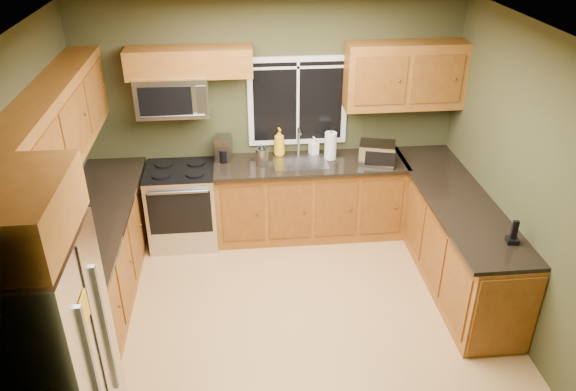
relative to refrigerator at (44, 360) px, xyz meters
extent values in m
plane|color=tan|center=(1.74, 1.30, -0.90)|extent=(4.20, 4.20, 0.00)
plane|color=white|center=(1.74, 1.30, 1.80)|extent=(4.20, 4.20, 0.00)
plane|color=#3C3D21|center=(1.74, 3.10, 0.45)|extent=(4.20, 0.00, 4.20)
plane|color=#3C3D21|center=(1.74, -0.50, 0.45)|extent=(4.20, 0.00, 4.20)
plane|color=#3C3D21|center=(-0.36, 1.30, 0.45)|extent=(0.00, 3.60, 3.60)
plane|color=#3C3D21|center=(3.84, 1.30, 0.45)|extent=(0.00, 3.60, 3.60)
cube|color=white|center=(2.04, 3.09, 0.65)|extent=(1.12, 0.03, 1.02)
cube|color=black|center=(2.04, 3.08, 0.65)|extent=(1.00, 0.01, 0.90)
cube|color=white|center=(2.04, 3.07, 0.65)|extent=(0.03, 0.01, 0.90)
cube|color=white|center=(2.04, 3.07, 1.04)|extent=(1.00, 0.01, 0.03)
cube|color=brown|center=(-0.06, 1.78, -0.45)|extent=(0.60, 2.65, 0.90)
cube|color=black|center=(-0.04, 1.78, 0.02)|extent=(0.65, 2.65, 0.04)
cube|color=brown|center=(2.15, 2.80, -0.45)|extent=(2.17, 0.60, 0.90)
cube|color=black|center=(2.15, 2.78, 0.02)|extent=(2.17, 0.65, 0.04)
cube|color=brown|center=(3.54, 1.85, -0.45)|extent=(0.60, 2.50, 0.90)
cube|color=brown|center=(3.54, 0.59, -0.45)|extent=(0.56, 0.02, 0.82)
cube|color=black|center=(3.51, 1.85, 0.02)|extent=(0.65, 2.50, 0.04)
cube|color=brown|center=(-0.20, 1.78, 0.96)|extent=(0.33, 2.65, 0.72)
cube|color=brown|center=(0.89, 2.94, 1.17)|extent=(1.30, 0.33, 0.30)
cube|color=brown|center=(3.19, 2.94, 0.96)|extent=(1.30, 0.33, 0.72)
cube|color=brown|center=(0.00, 0.00, 1.13)|extent=(0.72, 0.90, 0.38)
cube|color=#B7B7BC|center=(0.00, 0.00, 0.00)|extent=(0.72, 0.90, 1.80)
cube|color=slate|center=(0.37, -0.20, 0.05)|extent=(0.03, 0.04, 1.10)
cube|color=slate|center=(0.37, 0.20, 0.05)|extent=(0.03, 0.04, 1.10)
cube|color=black|center=(0.36, 0.00, 0.00)|extent=(0.01, 0.02, 1.78)
cube|color=#F1AF16|center=(0.37, -0.10, 0.50)|extent=(0.01, 0.14, 0.20)
cube|color=#B7B7BC|center=(0.69, 2.78, -0.45)|extent=(0.76, 0.65, 0.90)
cube|color=black|center=(0.69, 2.78, 0.00)|extent=(0.76, 0.64, 0.03)
cube|color=black|center=(0.69, 2.45, -0.35)|extent=(0.68, 0.02, 0.50)
cylinder|color=slate|center=(0.69, 2.43, -0.08)|extent=(0.64, 0.04, 0.04)
cylinder|color=black|center=(0.51, 2.64, 0.03)|extent=(0.20, 0.20, 0.01)
cylinder|color=black|center=(0.87, 2.64, 0.03)|extent=(0.20, 0.20, 0.01)
cylinder|color=black|center=(0.51, 2.92, 0.03)|extent=(0.20, 0.20, 0.01)
cylinder|color=black|center=(0.87, 2.92, 0.03)|extent=(0.20, 0.20, 0.01)
cube|color=#B7B7BC|center=(0.69, 2.91, 0.83)|extent=(0.76, 0.38, 0.42)
cube|color=black|center=(0.63, 2.72, 0.83)|extent=(0.54, 0.01, 0.30)
cube|color=slate|center=(1.00, 2.72, 0.83)|extent=(0.10, 0.01, 0.30)
cylinder|color=slate|center=(0.69, 2.70, 0.67)|extent=(0.66, 0.02, 0.02)
cube|color=slate|center=(2.04, 2.78, 0.03)|extent=(0.60, 0.42, 0.02)
cylinder|color=#B7B7BC|center=(2.04, 2.98, 0.21)|extent=(0.03, 0.03, 0.34)
cylinder|color=#B7B7BC|center=(2.04, 2.90, 0.37)|extent=(0.03, 0.18, 0.03)
cube|color=#B7B7BC|center=(2.88, 2.68, 0.16)|extent=(0.45, 0.38, 0.24)
cube|color=black|center=(2.88, 2.53, 0.16)|extent=(0.32, 0.10, 0.16)
cube|color=slate|center=(1.18, 2.95, 0.18)|extent=(0.20, 0.23, 0.28)
cylinder|color=black|center=(1.18, 2.88, 0.11)|extent=(0.12, 0.12, 0.15)
cylinder|color=#B7B7BC|center=(1.61, 2.75, 0.14)|extent=(0.15, 0.15, 0.20)
cone|color=black|center=(1.61, 2.75, 0.26)|extent=(0.10, 0.10, 0.06)
cylinder|color=white|center=(2.39, 2.86, 0.20)|extent=(0.14, 0.14, 0.31)
cylinder|color=slate|center=(2.39, 2.86, 0.36)|extent=(0.02, 0.02, 0.04)
imported|color=#F1AF16|center=(1.82, 3.00, 0.20)|extent=(0.15, 0.15, 0.33)
imported|color=white|center=(2.22, 3.00, 0.14)|extent=(0.12, 0.12, 0.21)
cube|color=black|center=(3.69, 1.00, 0.06)|extent=(0.11, 0.11, 0.04)
cube|color=black|center=(3.69, 1.00, 0.17)|extent=(0.05, 0.04, 0.18)
camera|label=1|loc=(1.35, -2.87, 2.76)|focal=35.00mm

